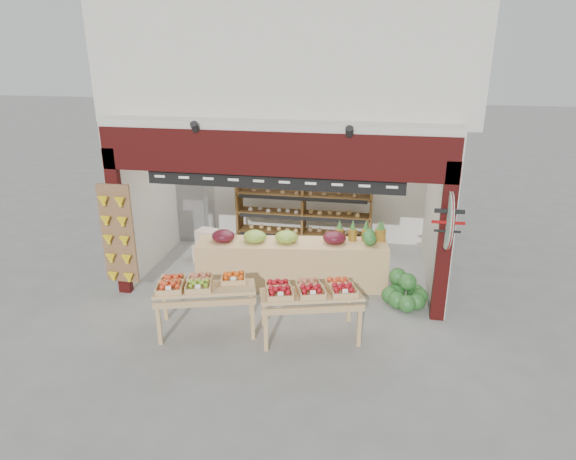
% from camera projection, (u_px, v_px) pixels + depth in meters
% --- Properties ---
extents(ground, '(60.00, 60.00, 0.00)m').
position_uv_depth(ground, '(285.00, 278.00, 9.90)').
color(ground, slate).
rests_on(ground, ground).
extents(shop_structure, '(6.36, 5.12, 5.40)m').
position_uv_depth(shop_structure, '(299.00, 61.00, 10.02)').
color(shop_structure, beige).
rests_on(shop_structure, ground).
extents(banana_board, '(0.60, 0.15, 1.80)m').
position_uv_depth(banana_board, '(117.00, 237.00, 8.88)').
color(banana_board, brown).
rests_on(banana_board, ground).
extents(gift_sign, '(0.04, 0.93, 0.92)m').
position_uv_depth(gift_sign, '(448.00, 220.00, 7.78)').
color(gift_sign, '#A0CAB7').
rests_on(gift_sign, ground).
extents(back_shelving, '(2.93, 0.48, 1.82)m').
position_uv_depth(back_shelving, '(304.00, 198.00, 11.01)').
color(back_shelving, brown).
rests_on(back_shelving, ground).
extents(refrigerator, '(0.77, 0.77, 1.81)m').
position_uv_depth(refrigerator, '(196.00, 199.00, 11.69)').
color(refrigerator, '#B0B2B7').
rests_on(refrigerator, ground).
extents(cardboard_stack, '(1.09, 0.78, 0.70)m').
position_uv_depth(cardboard_stack, '(217.00, 251.00, 10.49)').
color(cardboard_stack, beige).
rests_on(cardboard_stack, ground).
extents(mid_counter, '(3.52, 1.15, 1.09)m').
position_uv_depth(mid_counter, '(291.00, 262.00, 9.45)').
color(mid_counter, tan).
rests_on(mid_counter, ground).
extents(display_table_left, '(1.69, 1.24, 0.98)m').
position_uv_depth(display_table_left, '(199.00, 286.00, 7.92)').
color(display_table_left, tan).
rests_on(display_table_left, ground).
extents(display_table_right, '(1.67, 1.21, 0.97)m').
position_uv_depth(display_table_right, '(310.00, 291.00, 7.73)').
color(display_table_right, tan).
rests_on(display_table_right, ground).
extents(watermelon_pile, '(0.80, 0.77, 0.58)m').
position_uv_depth(watermelon_pile, '(405.00, 293.00, 8.85)').
color(watermelon_pile, '#194B1E').
rests_on(watermelon_pile, ground).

